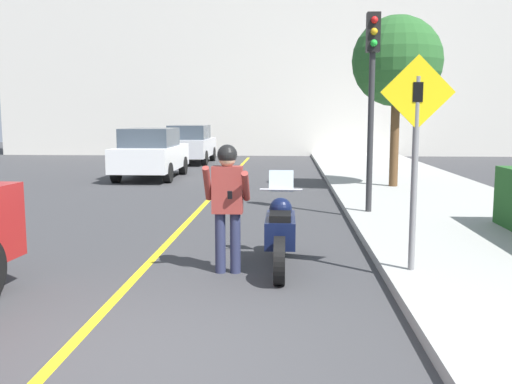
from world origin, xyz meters
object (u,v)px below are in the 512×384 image
(person_biker, at_px, (227,195))
(street_tree, at_px, (397,62))
(crossing_sign, at_px, (416,143))
(parked_car_silver, at_px, (190,144))
(motorcycle, at_px, (280,232))
(parked_car_white, at_px, (151,153))
(traffic_light, at_px, (372,76))

(person_biker, relative_size, street_tree, 0.37)
(crossing_sign, height_order, parked_car_silver, crossing_sign)
(motorcycle, relative_size, parked_car_silver, 0.53)
(street_tree, bearing_deg, parked_car_white, 159.20)
(traffic_light, xyz_separation_m, parked_car_white, (-6.23, 7.22, -2.02))
(parked_car_white, bearing_deg, street_tree, -20.80)
(parked_car_silver, bearing_deg, traffic_light, -66.09)
(motorcycle, distance_m, parked_car_white, 12.00)
(crossing_sign, relative_size, street_tree, 0.58)
(crossing_sign, bearing_deg, parked_car_white, 117.74)
(parked_car_white, xyz_separation_m, parked_car_silver, (0.23, 6.30, 0.00))
(street_tree, height_order, parked_car_silver, street_tree)
(street_tree, relative_size, parked_car_white, 1.10)
(parked_car_white, bearing_deg, person_biker, -71.74)
(motorcycle, distance_m, person_biker, 0.95)
(motorcycle, height_order, parked_car_white, parked_car_white)
(street_tree, bearing_deg, person_biker, -113.46)
(crossing_sign, height_order, traffic_light, traffic_light)
(traffic_light, distance_m, parked_car_silver, 14.93)
(motorcycle, bearing_deg, parked_car_white, 111.91)
(crossing_sign, bearing_deg, motorcycle, 161.44)
(person_biker, distance_m, traffic_light, 5.22)
(crossing_sign, bearing_deg, traffic_light, 88.93)
(motorcycle, xyz_separation_m, parked_car_silver, (-4.24, 17.43, 0.36))
(motorcycle, relative_size, street_tree, 0.48)
(motorcycle, relative_size, parked_car_white, 0.53)
(person_biker, xyz_separation_m, crossing_sign, (2.36, -0.23, 0.71))
(traffic_light, relative_size, parked_car_white, 0.94)
(traffic_light, bearing_deg, parked_car_white, 130.78)
(person_biker, distance_m, parked_car_silver, 18.11)
(motorcycle, xyz_separation_m, street_tree, (3.04, 8.27, 3.04))
(street_tree, distance_m, parked_car_silver, 12.00)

